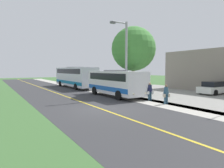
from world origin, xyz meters
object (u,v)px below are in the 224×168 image
object	(u,v)px
shuttle_bus_front	(116,82)
pedestrian_waiting	(150,91)
parked_car_near	(214,88)
transit_bus_rear	(75,76)
pedestrian_with_bags	(166,94)
street_light_pole	(125,56)
tree_curbside	(133,49)

from	to	relation	value
shuttle_bus_front	pedestrian_waiting	bearing A→B (deg)	105.87
shuttle_bus_front	parked_car_near	xyz separation A→B (m)	(-10.74, 4.30, -0.84)
shuttle_bus_front	transit_bus_rear	distance (m)	11.79
parked_car_near	transit_bus_rear	bearing A→B (deg)	-56.31
shuttle_bus_front	pedestrian_with_bags	size ratio (longest dim) A/B	5.04
transit_bus_rear	street_light_pole	bearing A→B (deg)	91.40
pedestrian_waiting	street_light_pole	xyz separation A→B (m)	(0.81, -2.77, 3.29)
transit_bus_rear	pedestrian_with_bags	distance (m)	17.96
parked_car_near	pedestrian_with_bags	bearing A→B (deg)	10.56
pedestrian_waiting	parked_car_near	xyz separation A→B (m)	(-9.60, 0.28, -0.18)
pedestrian_with_bags	street_light_pole	size ratio (longest dim) A/B	0.21
transit_bus_rear	pedestrian_waiting	world-z (taller)	transit_bus_rear
shuttle_bus_front	parked_car_near	size ratio (longest dim) A/B	1.81
pedestrian_with_bags	shuttle_bus_front	bearing A→B (deg)	-80.72
pedestrian_with_bags	pedestrian_waiting	bearing A→B (deg)	-93.95
pedestrian_waiting	tree_curbside	xyz separation A→B (m)	(-1.72, -4.73, 4.29)
street_light_pole	parked_car_near	size ratio (longest dim) A/B	1.69
pedestrian_with_bags	parked_car_near	distance (m)	9.91
transit_bus_rear	pedestrian_with_bags	bearing A→B (deg)	93.14
parked_car_near	tree_curbside	world-z (taller)	tree_curbside
transit_bus_rear	shuttle_bus_front	bearing A→B (deg)	89.91
tree_curbside	shuttle_bus_front	bearing A→B (deg)	13.68
pedestrian_waiting	street_light_pole	size ratio (longest dim) A/B	0.22
transit_bus_rear	pedestrian_waiting	xyz separation A→B (m)	(-1.13, 15.82, -0.90)
transit_bus_rear	parked_car_near	xyz separation A→B (m)	(-10.73, 16.09, -1.08)
shuttle_bus_front	street_light_pole	size ratio (longest dim) A/B	1.07
pedestrian_with_bags	pedestrian_waiting	size ratio (longest dim) A/B	0.98
shuttle_bus_front	street_light_pole	world-z (taller)	street_light_pole
transit_bus_rear	tree_curbside	distance (m)	11.94
pedestrian_with_bags	tree_curbside	world-z (taller)	tree_curbside
pedestrian_waiting	parked_car_near	bearing A→B (deg)	178.35
shuttle_bus_front	street_light_pole	bearing A→B (deg)	105.02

